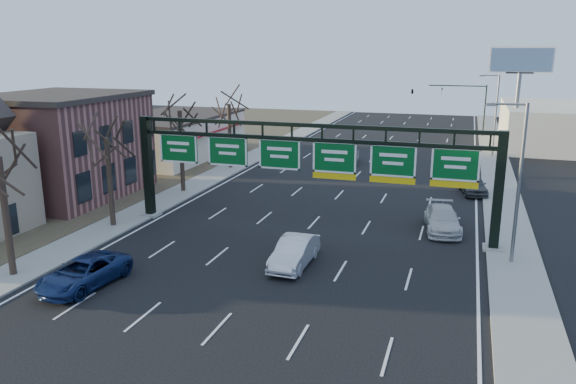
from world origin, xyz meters
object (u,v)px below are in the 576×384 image
(car_blue_suv, at_px, (84,273))
(car_silver_sedan, at_px, (294,252))
(sign_gantry, at_px, (309,163))
(car_white_wagon, at_px, (442,219))

(car_blue_suv, distance_m, car_silver_sedan, 11.07)
(sign_gantry, relative_size, car_silver_sedan, 5.12)
(sign_gantry, xyz_separation_m, car_silver_sedan, (0.88, -6.04, -3.84))
(sign_gantry, distance_m, car_silver_sedan, 7.21)
(sign_gantry, bearing_deg, car_white_wagon, 19.07)
(car_blue_suv, height_order, car_white_wagon, car_white_wagon)
(car_blue_suv, relative_size, car_silver_sedan, 1.09)
(car_blue_suv, bearing_deg, car_white_wagon, 47.19)
(car_blue_suv, height_order, car_silver_sedan, car_silver_sedan)
(car_blue_suv, relative_size, car_white_wagon, 0.99)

